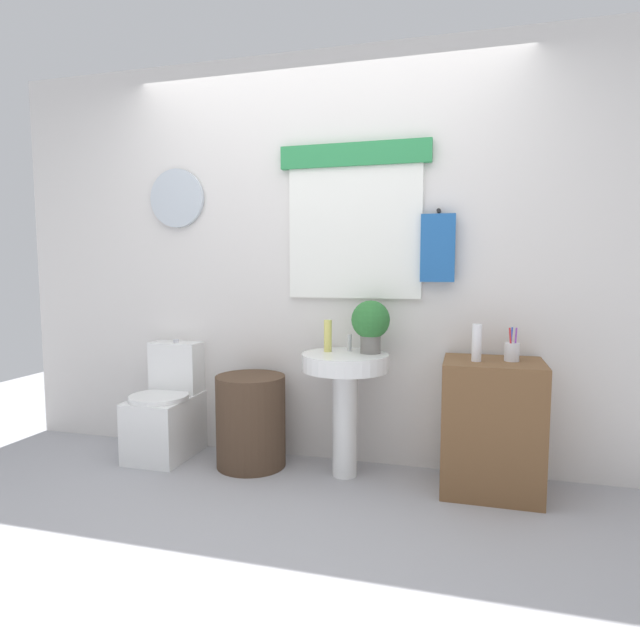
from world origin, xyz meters
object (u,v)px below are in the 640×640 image
laundry_hamper (251,421)px  potted_plant (371,322)px  toothbrush_cup (512,351)px  soap_bottle (328,336)px  wooden_cabinet (492,426)px  lotion_bottle (477,343)px  toilet (167,412)px  pedestal_sink (345,384)px

laundry_hamper → potted_plant: potted_plant is taller
laundry_hamper → toothbrush_cup: toothbrush_cup is taller
potted_plant → soap_bottle: bearing=-177.8°
wooden_cabinet → soap_bottle: soap_bottle is taller
wooden_cabinet → potted_plant: 0.90m
laundry_hamper → soap_bottle: bearing=5.8°
lotion_bottle → toothbrush_cup: bearing=17.8°
toilet → soap_bottle: 1.24m
laundry_hamper → wooden_cabinet: (1.45, 0.00, 0.08)m
lotion_bottle → laundry_hamper: bearing=178.3°
wooden_cabinet → potted_plant: bearing=175.1°
pedestal_sink → toilet: bearing=178.4°
toilet → toothbrush_cup: (2.16, -0.01, 0.51)m
pedestal_sink → lotion_bottle: bearing=-3.1°
potted_plant → toothbrush_cup: 0.81m
laundry_hamper → toothbrush_cup: bearing=0.7°
toilet → soap_bottle: size_ratio=3.95×
laundry_hamper → toothbrush_cup: 1.62m
wooden_cabinet → toothbrush_cup: size_ratio=4.01×
pedestal_sink → toothbrush_cup: toothbrush_cup is taller
laundry_hamper → soap_bottle: soap_bottle is taller
soap_bottle → toothbrush_cup: (1.05, -0.03, -0.05)m
soap_bottle → lotion_bottle: 0.87m
soap_bottle → potted_plant: potted_plant is taller
toilet → lotion_bottle: 2.05m
pedestal_sink → lotion_bottle: lotion_bottle is taller
wooden_cabinet → soap_bottle: (-0.96, 0.05, 0.47)m
toilet → pedestal_sink: bearing=-1.6°
pedestal_sink → lotion_bottle: 0.80m
soap_bottle → toilet: bearing=-179.2°
laundry_hamper → soap_bottle: size_ratio=2.99×
lotion_bottle → toothbrush_cup: (0.19, 0.06, -0.05)m
toilet → potted_plant: bearing=1.1°
toilet → lotion_bottle: size_ratio=3.73×
toilet → pedestal_sink: (1.23, -0.03, 0.27)m
soap_bottle → potted_plant: 0.27m
potted_plant → toothbrush_cup: bearing=-2.9°
wooden_cabinet → lotion_bottle: 0.48m
soap_bottle → toothbrush_cup: size_ratio=1.04×
soap_bottle → potted_plant: size_ratio=0.61×
laundry_hamper → soap_bottle: (0.49, 0.05, 0.55)m
lotion_bottle → toilet: bearing=177.8°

